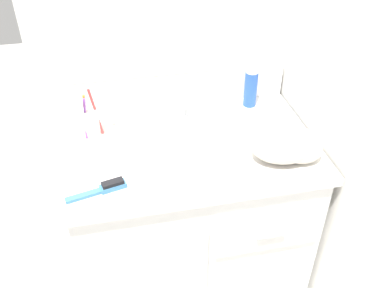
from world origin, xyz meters
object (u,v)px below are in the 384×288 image
at_px(shaving_cream_can, 251,87).
at_px(hairbrush, 105,188).
at_px(toothbrush_cup, 90,120).
at_px(hand_towel, 289,146).

xyz_separation_m(shaving_cream_can, hairbrush, (-0.59, -0.40, -0.07)).
bearing_deg(toothbrush_cup, hand_towel, -23.47).
relative_size(shaving_cream_can, hand_towel, 0.70).
relative_size(toothbrush_cup, hand_towel, 0.83).
bearing_deg(hairbrush, toothbrush_cup, 82.34).
height_order(toothbrush_cup, hand_towel, toothbrush_cup).
relative_size(toothbrush_cup, shaving_cream_can, 1.19).
height_order(toothbrush_cup, hairbrush, toothbrush_cup).
distance_m(toothbrush_cup, hairbrush, 0.32).
bearing_deg(hairbrush, shaving_cream_can, 20.13).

